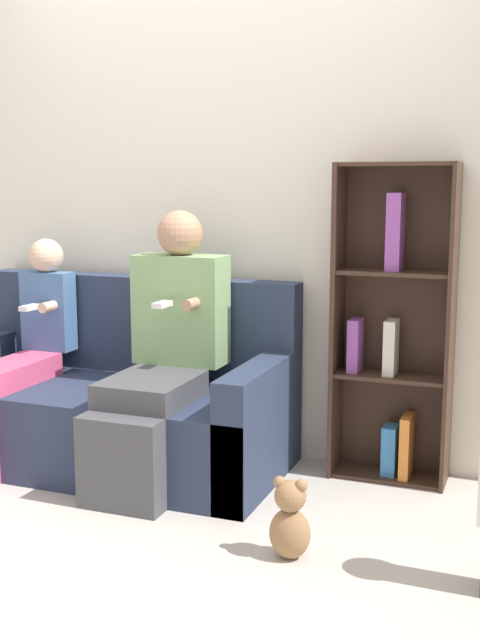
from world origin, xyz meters
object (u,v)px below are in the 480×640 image
adult_seated (164,344)px  teddy_bear (290,521)px  bookshelf (394,330)px  couch (112,407)px  child_seated (19,353)px

adult_seated → teddy_bear: (0.80, -0.60, -0.49)m
bookshelf → couch: bearing=-166.8°
bookshelf → teddy_bear: 1.15m
adult_seated → child_seated: adult_seated is taller
teddy_bear → child_seated: bearing=160.6°
child_seated → teddy_bear: child_seated is taller
child_seated → bookshelf: 1.83m
teddy_bear → couch: bearing=148.9°
child_seated → teddy_bear: size_ratio=3.49×
teddy_bear → bookshelf: bearing=79.6°
adult_seated → teddy_bear: size_ratio=3.99×
couch → bookshelf: bookshelf is taller
child_seated → bookshelf: size_ratio=0.75×
adult_seated → teddy_bear: bearing=-36.8°
couch → adult_seated: 0.49m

